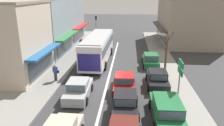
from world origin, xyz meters
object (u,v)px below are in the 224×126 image
city_bus (98,47)px  sedan_queue_gap_filler (125,103)px  directional_road_sign (180,72)px  street_tree_right (166,53)px  parked_sedan_kerb_second (157,79)px  pedestrian_with_handbag_near (81,43)px  parked_hatchback_kerb_third (151,60)px  parked_wagon_kerb_front (166,110)px  sedan_adjacent_lane_trail (124,83)px  sedan_queue_far_back (78,89)px  pedestrian_browsing_midblock (55,71)px  traffic_light_downstreet (96,23)px

city_bus → sedan_queue_gap_filler: (3.60, -11.69, -1.22)m
directional_road_sign → city_bus: bearing=125.3°
city_bus → directional_road_sign: bearing=-54.7°
street_tree_right → parked_sedan_kerb_second: bearing=-106.8°
directional_road_sign → parked_sedan_kerb_second: bearing=106.7°
parked_sedan_kerb_second → street_tree_right: bearing=73.2°
pedestrian_with_handbag_near → parked_hatchback_kerb_third: bearing=-35.8°
parked_hatchback_kerb_third → parked_wagon_kerb_front: bearing=-89.6°
sedan_adjacent_lane_trail → sedan_queue_far_back: same height
street_tree_right → pedestrian_browsing_midblock: 11.73m
parked_wagon_kerb_front → traffic_light_downstreet: bearing=108.2°
parked_wagon_kerb_front → pedestrian_with_handbag_near: 20.41m
directional_road_sign → pedestrian_with_handbag_near: (-10.71, 15.99, -1.64)m
parked_hatchback_kerb_third → traffic_light_downstreet: 17.43m
sedan_adjacent_lane_trail → parked_wagon_kerb_front: (2.90, -4.43, 0.08)m
sedan_queue_gap_filler → parked_sedan_kerb_second: size_ratio=1.00×
parked_hatchback_kerb_third → pedestrian_browsing_midblock: pedestrian_browsing_midblock is taller
sedan_queue_gap_filler → traffic_light_downstreet: (-5.91, 25.36, 2.19)m
sedan_queue_far_back → directional_road_sign: size_ratio=1.17×
directional_road_sign → pedestrian_browsing_midblock: (-10.50, 3.69, -1.64)m
sedan_queue_far_back → directional_road_sign: (7.65, -0.80, 2.04)m
city_bus → parked_hatchback_kerb_third: city_bus is taller
pedestrian_with_handbag_near → pedestrian_browsing_midblock: bearing=-89.0°
sedan_queue_far_back → parked_hatchback_kerb_third: parked_hatchback_kerb_third is taller
sedan_queue_gap_filler → sedan_queue_far_back: same height
parked_wagon_kerb_front → parked_hatchback_kerb_third: bearing=90.4°
sedan_adjacent_lane_trail → sedan_queue_far_back: (-3.62, -1.61, 0.00)m
parked_wagon_kerb_front → street_tree_right: size_ratio=1.08×
parked_sedan_kerb_second → parked_hatchback_kerb_third: (-0.13, 5.58, 0.05)m
parked_sedan_kerb_second → traffic_light_downstreet: 22.48m
parked_sedan_kerb_second → street_tree_right: 4.96m
city_bus → sedan_adjacent_lane_trail: size_ratio=2.59×
parked_sedan_kerb_second → directional_road_sign: (1.07, -3.57, 2.04)m
sedan_adjacent_lane_trail → parked_sedan_kerb_second: bearing=21.4°
parked_sedan_kerb_second → pedestrian_browsing_midblock: size_ratio=2.59×
sedan_queue_far_back → parked_wagon_kerb_front: bearing=-23.4°
parked_sedan_kerb_second → traffic_light_downstreet: size_ratio=1.00×
pedestrian_with_handbag_near → sedan_queue_far_back: bearing=-78.6°
sedan_queue_far_back → street_tree_right: size_ratio=1.00×
city_bus → sedan_queue_far_back: (-0.20, -9.71, -1.22)m
parked_wagon_kerb_front → directional_road_sign: size_ratio=1.26×
parked_hatchback_kerb_third → pedestrian_browsing_midblock: size_ratio=2.29×
parked_wagon_kerb_front → sedan_queue_far_back: bearing=156.6°
parked_sedan_kerb_second → sedan_queue_gap_filler: bearing=-120.3°
parked_wagon_kerb_front → directional_road_sign: (1.13, 2.03, 1.96)m
directional_road_sign → pedestrian_browsing_midblock: directional_road_sign is taller
sedan_adjacent_lane_trail → traffic_light_downstreet: (-5.73, 21.78, 2.19)m
sedan_adjacent_lane_trail → parked_sedan_kerb_second: (2.96, 1.16, 0.00)m
sedan_queue_gap_filler → city_bus: bearing=107.1°
parked_hatchback_kerb_third → sedan_queue_far_back: bearing=-127.7°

